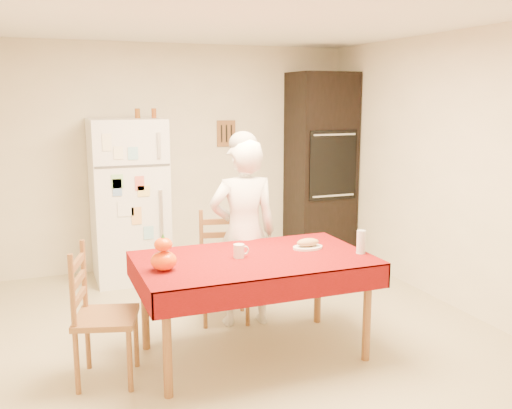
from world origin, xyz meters
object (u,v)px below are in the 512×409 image
dining_table (253,266)px  chair_far (223,261)px  refrigerator (129,200)px  oven_cabinet (321,167)px  chair_left (96,310)px  seated_woman (243,233)px  bread_plate (308,247)px  coffee_mug (239,251)px  pumpkin_lower (164,261)px  wine_glass (361,242)px

dining_table → chair_far: bearing=88.4°
refrigerator → oven_cabinet: 2.29m
chair_left → seated_woman: (1.27, 0.59, 0.29)m
bread_plate → dining_table: bearing=-171.6°
refrigerator → coffee_mug: (0.46, -2.18, -0.04)m
bread_plate → chair_far: bearing=122.1°
coffee_mug → pumpkin_lower: pumpkin_lower is taller
oven_cabinet → wine_glass: bearing=-110.8°
chair_left → seated_woman: seated_woman is taller
coffee_mug → oven_cabinet: bearing=50.7°
chair_left → pumpkin_lower: (0.45, -0.09, 0.32)m
pumpkin_lower → coffee_mug: bearing=10.4°
dining_table → seated_woman: size_ratio=1.07×
chair_far → wine_glass: 1.30m
chair_far → oven_cabinet: bearing=52.6°
refrigerator → pumpkin_lower: bearing=-93.1°
chair_far → dining_table: bearing=-79.6°
seated_woman → wine_glass: bearing=135.8°
oven_cabinet → coffee_mug: 2.90m
seated_woman → bread_plate: seated_woman is taller
pumpkin_lower → wine_glass: (1.47, -0.11, 0.02)m
chair_far → bread_plate: 0.90m
dining_table → bread_plate: bread_plate is taller
chair_far → seated_woman: seated_woman is taller
dining_table → chair_left: (-1.13, 0.01, -0.18)m
oven_cabinet → wine_glass: oven_cabinet is taller
pumpkin_lower → wine_glass: size_ratio=1.01×
pumpkin_lower → wine_glass: 1.48m
chair_far → bread_plate: bearing=-45.9°
dining_table → wine_glass: size_ratio=9.66×
refrigerator → dining_table: refrigerator is taller
chair_far → wine_glass: (0.77, -0.99, 0.34)m
oven_cabinet → dining_table: (-1.72, -2.26, -0.41)m
seated_woman → pumpkin_lower: (-0.82, -0.68, 0.03)m
coffee_mug → refrigerator: bearing=101.8°
chair_far → coffee_mug: size_ratio=9.50×
coffee_mug → chair_far: bearing=80.7°
dining_table → bread_plate: bearing=8.4°
oven_cabinet → refrigerator: bearing=-178.8°
oven_cabinet → chair_far: oven_cabinet is taller
bread_plate → chair_left: bearing=-177.8°
pumpkin_lower → bread_plate: 1.17m
refrigerator → chair_left: 2.30m
seated_woman → bread_plate: (0.34, -0.53, -0.02)m
refrigerator → chair_far: refrigerator is taller
coffee_mug → wine_glass: (0.89, -0.22, 0.04)m
oven_cabinet → pumpkin_lower: bearing=-135.8°
oven_cabinet → pumpkin_lower: size_ratio=12.34×
wine_glass → chair_left: bearing=174.0°
dining_table → chair_far: (0.02, 0.80, -0.18)m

